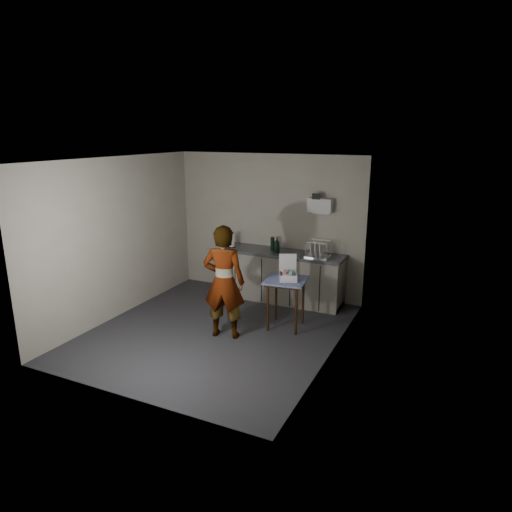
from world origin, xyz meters
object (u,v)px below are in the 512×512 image
at_px(soda_can, 277,247).
at_px(dark_bottle, 273,244).
at_px(kitchen_counter, 282,278).
at_px(side_table, 286,286).
at_px(soap_bottle, 277,245).
at_px(bakery_box, 288,274).
at_px(dish_rack, 317,253).
at_px(standing_man, 224,282).
at_px(paper_towel, 232,241).

bearing_deg(soda_can, dark_bottle, 165.24).
distance_m(kitchen_counter, soda_can, 0.56).
distance_m(side_table, soap_bottle, 1.19).
bearing_deg(bakery_box, soda_can, 95.65).
bearing_deg(dish_rack, standing_man, -117.27).
bearing_deg(dish_rack, side_table, -99.28).
xyz_separation_m(standing_man, dark_bottle, (0.01, 1.79, 0.18)).
height_order(soap_bottle, bakery_box, soap_bottle).
height_order(standing_man, dish_rack, standing_man).
distance_m(kitchen_counter, standing_man, 1.82).
relative_size(kitchen_counter, dish_rack, 5.60).
relative_size(dark_bottle, bakery_box, 0.64).
height_order(standing_man, dark_bottle, standing_man).
relative_size(standing_man, dish_rack, 4.25).
bearing_deg(soap_bottle, paper_towel, 178.87).
xyz_separation_m(dish_rack, bakery_box, (-0.14, -1.02, -0.10)).
distance_m(soda_can, dark_bottle, 0.11).
bearing_deg(soap_bottle, dark_bottle, 136.00).
distance_m(kitchen_counter, bakery_box, 1.28).
xyz_separation_m(soap_bottle, dish_rack, (0.73, 0.04, -0.08)).
xyz_separation_m(kitchen_counter, dish_rack, (0.67, -0.06, 0.55)).
relative_size(side_table, standing_man, 0.46).
xyz_separation_m(soap_bottle, paper_towel, (-0.91, 0.02, -0.01)).
bearing_deg(soda_can, paper_towel, -173.95).
xyz_separation_m(standing_man, soda_can, (0.10, 1.77, 0.13)).
bearing_deg(paper_towel, bakery_box, -33.64).
height_order(kitchen_counter, dark_bottle, dark_bottle).
bearing_deg(soda_can, soap_bottle, -67.42).
bearing_deg(soda_can, dish_rack, -4.83).
distance_m(side_table, dish_rack, 1.07).
bearing_deg(standing_man, kitchen_counter, -110.07).
height_order(side_table, standing_man, standing_man).
bearing_deg(kitchen_counter, standing_man, -96.74).
xyz_separation_m(soda_can, paper_towel, (-0.86, -0.09, 0.06)).
distance_m(soap_bottle, bakery_box, 1.16).
bearing_deg(soap_bottle, bakery_box, -58.83).
bearing_deg(side_table, dish_rack, 74.69).
bearing_deg(soap_bottle, kitchen_counter, 57.53).
relative_size(soap_bottle, dark_bottle, 1.16).
xyz_separation_m(soap_bottle, dark_bottle, (-0.14, 0.13, -0.02)).
bearing_deg(dark_bottle, bakery_box, -56.71).
distance_m(kitchen_counter, side_table, 1.22).
height_order(soda_can, bakery_box, bakery_box).
xyz_separation_m(soda_can, dark_bottle, (-0.09, 0.02, 0.05)).
bearing_deg(dark_bottle, paper_towel, -171.43).
distance_m(kitchen_counter, dish_rack, 0.87).
bearing_deg(soap_bottle, dish_rack, 3.37).
bearing_deg(paper_towel, side_table, -34.10).
bearing_deg(standing_man, soda_can, -106.53).
height_order(soap_bottle, dark_bottle, soap_bottle).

